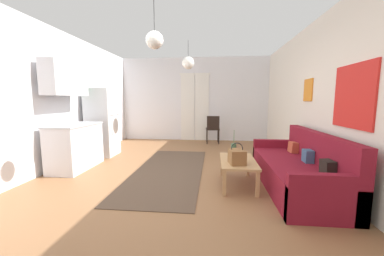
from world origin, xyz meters
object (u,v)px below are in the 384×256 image
at_px(couch, 299,171).
at_px(coffee_table, 238,163).
at_px(pendant_lamp_near, 155,40).
at_px(accent_chair, 213,128).
at_px(refrigerator, 102,122).
at_px(pendant_lamp_far, 188,63).
at_px(bamboo_vase, 234,151).
at_px(handbag, 237,157).

xyz_separation_m(couch, coffee_table, (-0.92, 0.04, 0.08)).
xyz_separation_m(couch, pendant_lamp_near, (-2.15, -0.29, 1.91)).
height_order(accent_chair, pendant_lamp_near, pendant_lamp_near).
relative_size(couch, coffee_table, 2.27).
height_order(refrigerator, pendant_lamp_far, pendant_lamp_far).
height_order(coffee_table, pendant_lamp_near, pendant_lamp_near).
xyz_separation_m(bamboo_vase, accent_chair, (-0.36, 3.29, -0.04)).
bearing_deg(handbag, bamboo_vase, 94.30).
bearing_deg(coffee_table, pendant_lamp_near, -164.90).
xyz_separation_m(accent_chair, pendant_lamp_far, (-0.59, -1.51, 1.73)).
height_order(couch, pendant_lamp_near, pendant_lamp_near).
xyz_separation_m(bamboo_vase, handbag, (0.02, -0.30, -0.01)).
relative_size(accent_chair, pendant_lamp_near, 1.27).
height_order(coffee_table, handbag, handbag).
height_order(bamboo_vase, pendant_lamp_near, pendant_lamp_near).
height_order(refrigerator, pendant_lamp_near, pendant_lamp_near).
height_order(accent_chair, pendant_lamp_far, pendant_lamp_far).
xyz_separation_m(coffee_table, accent_chair, (-0.42, 3.38, 0.14)).
bearing_deg(coffee_table, handbag, -100.60).
bearing_deg(coffee_table, accent_chair, 97.07).
height_order(pendant_lamp_near, pendant_lamp_far, same).
height_order(bamboo_vase, accent_chair, bamboo_vase).
height_order(handbag, pendant_lamp_far, pendant_lamp_far).
relative_size(handbag, pendant_lamp_near, 0.47).
xyz_separation_m(couch, bamboo_vase, (-0.99, 0.13, 0.26)).
bearing_deg(pendant_lamp_far, accent_chair, 68.56).
xyz_separation_m(refrigerator, pendant_lamp_near, (1.86, -1.97, 1.37)).
xyz_separation_m(bamboo_vase, refrigerator, (-3.02, 1.55, 0.28)).
bearing_deg(refrigerator, coffee_table, -28.01).
height_order(coffee_table, accent_chair, accent_chair).
relative_size(coffee_table, handbag, 3.00).
relative_size(coffee_table, refrigerator, 0.59).
distance_m(couch, pendant_lamp_near, 2.89).
bearing_deg(pendant_lamp_far, couch, -44.71).
distance_m(couch, accent_chair, 3.68).
bearing_deg(refrigerator, pendant_lamp_near, -46.62).
bearing_deg(accent_chair, pendant_lamp_near, 73.93).
bearing_deg(bamboo_vase, coffee_table, -54.64).
xyz_separation_m(coffee_table, refrigerator, (-3.09, 1.64, 0.46)).
bearing_deg(accent_chair, bamboo_vase, 92.34).
xyz_separation_m(accent_chair, pendant_lamp_near, (-0.80, -3.71, 1.68)).
height_order(handbag, refrigerator, refrigerator).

